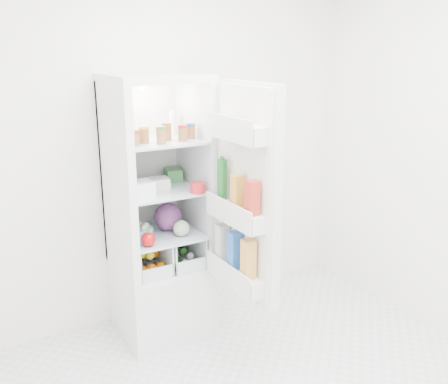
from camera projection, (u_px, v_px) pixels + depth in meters
room_walls at (296, 131)px, 2.28m from camera, size 3.02×3.02×2.61m
refrigerator at (158, 240)px, 3.48m from camera, size 0.60×0.60×1.80m
shelf_low at (161, 233)px, 3.40m from camera, size 0.49×0.53×0.01m
shelf_mid at (159, 189)px, 3.32m from camera, size 0.49×0.53×0.02m
shelf_top at (157, 140)px, 3.23m from camera, size 0.49×0.53×0.02m
crisper_left at (145, 254)px, 3.38m from camera, size 0.23×0.46×0.22m
crisper_right at (178, 247)px, 3.50m from camera, size 0.23×0.46×0.22m
condiment_jars at (164, 135)px, 3.12m from camera, size 0.46×0.16×0.08m
squeeze_bottle at (173, 123)px, 3.38m from camera, size 0.06×0.06×0.16m
tub_white at (140, 189)px, 3.13m from camera, size 0.15×0.15×0.10m
tub_cream at (159, 183)px, 3.30m from camera, size 0.14×0.14×0.07m
tin_red at (198, 188)px, 3.21m from camera, size 0.13×0.13×0.07m
foil_tray at (132, 185)px, 3.31m from camera, size 0.17×0.14×0.04m
tub_green at (173, 174)px, 3.51m from camera, size 0.13×0.17×0.08m
red_cabbage at (168, 217)px, 3.42m from camera, size 0.19×0.19×0.19m
bell_pepper at (148, 239)px, 3.14m from camera, size 0.09×0.09×0.09m
mushroom_bowl at (141, 234)px, 3.26m from camera, size 0.19×0.19×0.08m
salad_bag at (181, 228)px, 3.32m from camera, size 0.11×0.11×0.11m
citrus_pile at (146, 259)px, 3.36m from camera, size 0.20×0.31×0.16m
veg_pile at (179, 253)px, 3.51m from camera, size 0.16×0.30×0.10m
fridge_door at (244, 198)px, 2.97m from camera, size 0.18×0.60×1.30m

